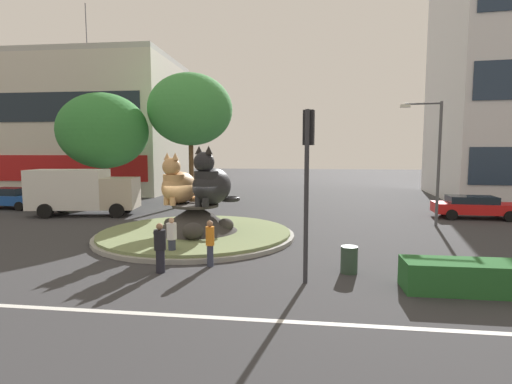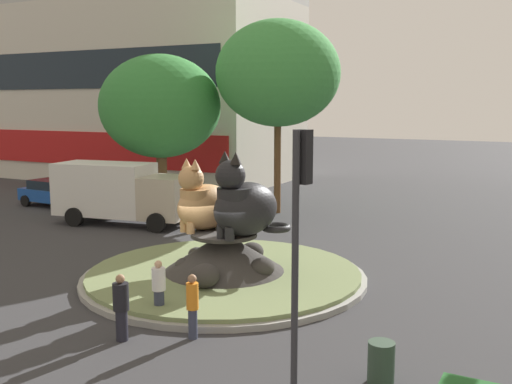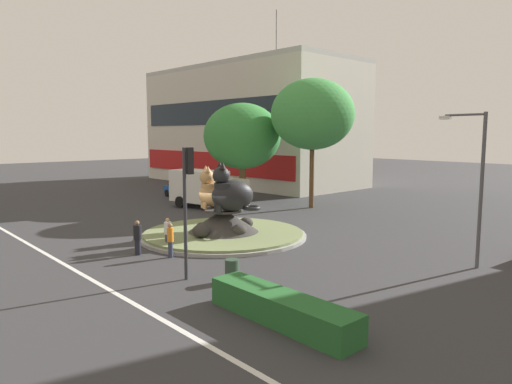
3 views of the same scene
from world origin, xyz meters
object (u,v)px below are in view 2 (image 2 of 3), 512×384
at_px(delivery_box_truck, 120,191).
at_px(pedestrian_orange_shirt, 193,304).
at_px(shophouse_block, 124,91).
at_px(cat_statue_calico, 203,204).
at_px(pedestrian_black_shirt, 121,306).
at_px(traffic_light_mast, 299,213).
at_px(litter_bin, 381,363).
at_px(pedestrian_white_shirt, 159,287).
at_px(cat_statue_black, 243,205).
at_px(second_tree_near_tower, 160,107).
at_px(broadleaf_tree_behind_island, 278,74).
at_px(sedan_on_far_lane, 53,192).

bearing_deg(delivery_box_truck, pedestrian_orange_shirt, -52.24).
bearing_deg(delivery_box_truck, shophouse_block, 119.70).
relative_size(cat_statue_calico, shophouse_block, 0.09).
bearing_deg(pedestrian_black_shirt, shophouse_block, 138.65).
relative_size(traffic_light_mast, litter_bin, 5.86).
bearing_deg(pedestrian_white_shirt, litter_bin, -3.86).
xyz_separation_m(cat_statue_calico, cat_statue_black, (1.64, -0.16, 0.11)).
height_order(second_tree_near_tower, delivery_box_truck, second_tree_near_tower).
bearing_deg(broadleaf_tree_behind_island, cat_statue_calico, -76.13).
bearing_deg(litter_bin, traffic_light_mast, -142.74).
bearing_deg(traffic_light_mast, pedestrian_black_shirt, 97.70).
xyz_separation_m(cat_statue_black, pedestrian_black_shirt, (-0.39, -5.41, -1.70)).
bearing_deg(cat_statue_calico, sedan_on_far_lane, -98.17).
distance_m(cat_statue_calico, pedestrian_orange_shirt, 5.63).
distance_m(traffic_light_mast, litter_bin, 3.68).
bearing_deg(pedestrian_black_shirt, delivery_box_truck, 139.47).
bearing_deg(sedan_on_far_lane, broadleaf_tree_behind_island, 22.23).
bearing_deg(pedestrian_white_shirt, traffic_light_mast, -17.41).
distance_m(traffic_light_mast, shophouse_block, 38.00).
height_order(second_tree_near_tower, litter_bin, second_tree_near_tower).
xyz_separation_m(traffic_light_mast, pedestrian_orange_shirt, (-3.36, 1.21, -2.79)).
bearing_deg(pedestrian_orange_shirt, shophouse_block, 66.85).
bearing_deg(sedan_on_far_lane, second_tree_near_tower, 23.39).
relative_size(second_tree_near_tower, pedestrian_black_shirt, 5.00).
bearing_deg(second_tree_near_tower, litter_bin, -41.26).
bearing_deg(delivery_box_truck, pedestrian_black_shirt, -58.89).
xyz_separation_m(cat_statue_black, shophouse_block, (-22.50, 20.90, 4.19)).
distance_m(cat_statue_black, traffic_light_mast, 7.32).
distance_m(traffic_light_mast, broadleaf_tree_behind_island, 19.96).
bearing_deg(cat_statue_calico, shophouse_block, -116.60).
bearing_deg(second_tree_near_tower, shophouse_block, 137.01).
height_order(cat_statue_black, sedan_on_far_lane, cat_statue_black).
bearing_deg(pedestrian_white_shirt, sedan_on_far_lane, 150.24).
bearing_deg(shophouse_block, delivery_box_truck, -51.76).
bearing_deg(sedan_on_far_lane, pedestrian_black_shirt, -35.70).
bearing_deg(pedestrian_black_shirt, traffic_light_mast, 5.04).
bearing_deg(sedan_on_far_lane, litter_bin, -25.50).
xyz_separation_m(traffic_light_mast, sedan_on_far_lane, (-21.00, 13.28, -2.88)).
height_order(traffic_light_mast, broadleaf_tree_behind_island, broadleaf_tree_behind_island).
bearing_deg(pedestrian_black_shirt, second_tree_near_tower, 132.43).
bearing_deg(traffic_light_mast, pedestrian_white_shirt, 78.59).
distance_m(broadleaf_tree_behind_island, pedestrian_orange_shirt, 18.34).
xyz_separation_m(cat_statue_calico, litter_bin, (7.50, -4.80, -2.02)).
bearing_deg(delivery_box_truck, sedan_on_far_lane, 153.12).
relative_size(pedestrian_white_shirt, pedestrian_black_shirt, 0.93).
distance_m(pedestrian_orange_shirt, pedestrian_black_shirt, 1.74).
height_order(second_tree_near_tower, pedestrian_orange_shirt, second_tree_near_tower).
bearing_deg(delivery_box_truck, broadleaf_tree_behind_island, 39.89).
height_order(pedestrian_orange_shirt, delivery_box_truck, delivery_box_truck).
xyz_separation_m(broadleaf_tree_behind_island, litter_bin, (10.36, -16.39, -6.84)).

